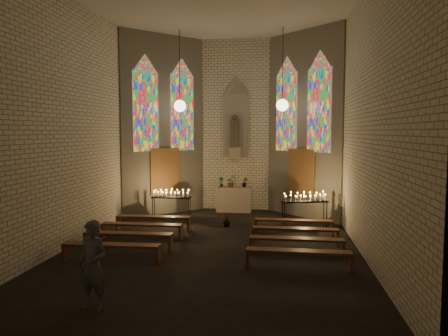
% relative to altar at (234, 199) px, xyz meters
% --- Properties ---
extents(floor, '(12.00, 12.00, 0.00)m').
position_rel_altar_xyz_m(floor, '(0.00, -5.45, -0.50)').
color(floor, black).
rests_on(floor, ground).
extents(room, '(8.22, 12.43, 7.00)m').
position_rel_altar_xyz_m(room, '(-0.00, -2.08, 3.22)').
color(room, beige).
rests_on(room, ground).
extents(altar, '(1.40, 0.60, 1.00)m').
position_rel_altar_xyz_m(altar, '(0.00, 0.00, 0.00)').
color(altar, '#B5A793').
rests_on(altar, ground).
extents(flower_vase_left, '(0.23, 0.18, 0.40)m').
position_rel_altar_xyz_m(flower_vase_left, '(-0.52, 0.01, 0.70)').
color(flower_vase_left, '#4C723F').
rests_on(flower_vase_left, altar).
extents(flower_vase_center, '(0.47, 0.43, 0.44)m').
position_rel_altar_xyz_m(flower_vase_center, '(-0.12, -0.07, 0.72)').
color(flower_vase_center, '#4C723F').
rests_on(flower_vase_center, altar).
extents(flower_vase_right, '(0.23, 0.18, 0.41)m').
position_rel_altar_xyz_m(flower_vase_right, '(0.44, 0.01, 0.71)').
color(flower_vase_right, '#4C723F').
rests_on(flower_vase_right, altar).
extents(aisle_flower_pot, '(0.27, 0.27, 0.46)m').
position_rel_altar_xyz_m(aisle_flower_pot, '(0.05, -2.87, -0.27)').
color(aisle_flower_pot, '#4C723F').
rests_on(aisle_flower_pot, ground).
extents(votive_stand_left, '(1.44, 0.35, 1.06)m').
position_rel_altar_xyz_m(votive_stand_left, '(-2.12, -1.91, 0.41)').
color(votive_stand_left, black).
rests_on(votive_stand_left, ground).
extents(votive_stand_right, '(1.59, 0.75, 1.14)m').
position_rel_altar_xyz_m(votive_stand_right, '(2.68, -2.65, 0.48)').
color(votive_stand_right, black).
rests_on(votive_stand_right, ground).
extents(pew_left_0, '(2.46, 0.38, 0.47)m').
position_rel_altar_xyz_m(pew_left_0, '(-2.29, -3.66, -0.12)').
color(pew_left_0, '#4E2A16').
rests_on(pew_left_0, ground).
extents(pew_right_0, '(2.46, 0.38, 0.47)m').
position_rel_altar_xyz_m(pew_right_0, '(2.29, -3.66, -0.12)').
color(pew_right_0, '#4E2A16').
rests_on(pew_right_0, ground).
extents(pew_left_1, '(2.46, 0.38, 0.47)m').
position_rel_altar_xyz_m(pew_left_1, '(-2.29, -4.86, -0.12)').
color(pew_left_1, '#4E2A16').
rests_on(pew_left_1, ground).
extents(pew_right_1, '(2.46, 0.38, 0.47)m').
position_rel_altar_xyz_m(pew_right_1, '(2.29, -4.86, -0.12)').
color(pew_right_1, '#4E2A16').
rests_on(pew_right_1, ground).
extents(pew_left_2, '(2.46, 0.38, 0.47)m').
position_rel_altar_xyz_m(pew_left_2, '(-2.29, -6.06, -0.12)').
color(pew_left_2, '#4E2A16').
rests_on(pew_left_2, ground).
extents(pew_right_2, '(2.46, 0.38, 0.47)m').
position_rel_altar_xyz_m(pew_right_2, '(2.29, -6.06, -0.12)').
color(pew_right_2, '#4E2A16').
rests_on(pew_right_2, ground).
extents(pew_left_3, '(2.46, 0.38, 0.47)m').
position_rel_altar_xyz_m(pew_left_3, '(-2.29, -7.26, -0.12)').
color(pew_left_3, '#4E2A16').
rests_on(pew_left_3, ground).
extents(pew_right_3, '(2.46, 0.38, 0.47)m').
position_rel_altar_xyz_m(pew_right_3, '(2.29, -7.26, -0.12)').
color(pew_right_3, '#4E2A16').
rests_on(pew_right_3, ground).
extents(visitor, '(0.67, 0.51, 1.64)m').
position_rel_altar_xyz_m(visitor, '(-1.53, -10.03, 0.32)').
color(visitor, '#4F505A').
rests_on(visitor, ground).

